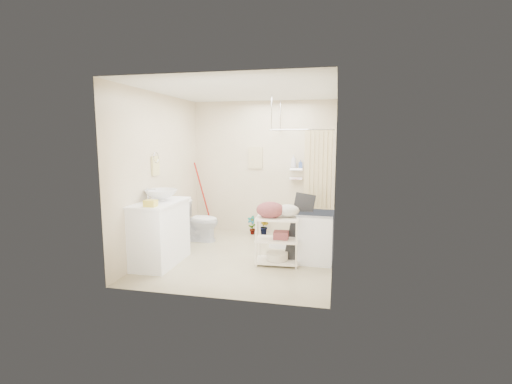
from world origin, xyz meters
TOP-DOWN VIEW (x-y plane):
  - floor at (0.00, 0.00)m, footprint 3.20×3.20m
  - ceiling at (0.00, 0.00)m, footprint 2.80×3.20m
  - wall_back at (0.00, 1.60)m, footprint 2.80×0.04m
  - wall_front at (0.00, -1.60)m, footprint 2.80×0.04m
  - wall_left at (-1.40, 0.00)m, footprint 0.04×3.20m
  - wall_right at (1.40, 0.00)m, footprint 0.04×3.20m
  - vanity at (-1.16, -0.59)m, footprint 0.60×1.08m
  - sink at (-1.15, -0.49)m, footprint 0.51×0.51m
  - counter_basket at (-1.07, -0.98)m, footprint 0.17×0.13m
  - floor_basket at (-1.04, -0.97)m, footprint 0.32×0.29m
  - toilet at (-1.04, 0.73)m, footprint 0.75×0.44m
  - mop at (-1.26, 1.52)m, footprint 0.17×0.17m
  - potted_plant_a at (-0.17, 1.37)m, footprint 0.20×0.13m
  - potted_plant_b at (0.07, 1.38)m, footprint 0.23×0.22m
  - hanging_towel at (-0.15, 1.58)m, footprint 0.28×0.03m
  - towel_ring at (-1.38, -0.20)m, footprint 0.04×0.22m
  - tp_holder at (-1.36, 0.05)m, footprint 0.08×0.12m
  - shower at (0.85, 1.05)m, footprint 1.10×1.10m
  - shampoo_bottle_a at (0.62, 1.50)m, footprint 0.11×0.11m
  - shampoo_bottle_b at (0.75, 1.50)m, footprint 0.07×0.08m
  - washing_machine at (1.14, 0.00)m, footprint 0.54×0.56m
  - laundry_rack at (0.59, -0.26)m, footprint 0.65×0.40m
  - ironing_board at (0.90, -0.05)m, footprint 0.31×0.10m

SIDE VIEW (x-z plane):
  - floor at x=0.00m, z-range 0.00..0.00m
  - floor_basket at x=-1.04m, z-range 0.00..0.14m
  - potted_plant_b at x=0.07m, z-range 0.00..0.33m
  - potted_plant_a at x=-0.17m, z-range 0.00..0.37m
  - toilet at x=-1.04m, z-range 0.00..0.75m
  - washing_machine at x=1.14m, z-range 0.00..0.77m
  - laundry_rack at x=0.59m, z-range 0.00..0.87m
  - vanity at x=-1.16m, z-range 0.00..0.95m
  - ironing_board at x=0.90m, z-range 0.00..1.08m
  - mop at x=-1.26m, z-range 0.00..1.39m
  - tp_holder at x=-1.36m, z-range 0.65..0.79m
  - counter_basket at x=-1.07m, z-range 0.95..1.04m
  - sink at x=-1.15m, z-range 0.95..1.12m
  - shower at x=0.85m, z-range 0.00..2.10m
  - wall_back at x=0.00m, z-range 0.00..2.60m
  - wall_front at x=0.00m, z-range 0.00..2.60m
  - wall_left at x=-1.40m, z-range 0.00..2.60m
  - wall_right at x=1.40m, z-range 0.00..2.60m
  - shampoo_bottle_b at x=0.75m, z-range 1.32..1.48m
  - shampoo_bottle_a at x=0.62m, z-range 1.32..1.57m
  - towel_ring at x=-1.38m, z-range 1.30..1.64m
  - hanging_towel at x=-0.15m, z-range 1.29..1.71m
  - ceiling at x=0.00m, z-range 2.58..2.62m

